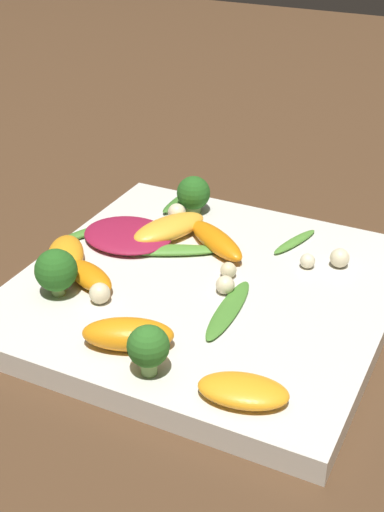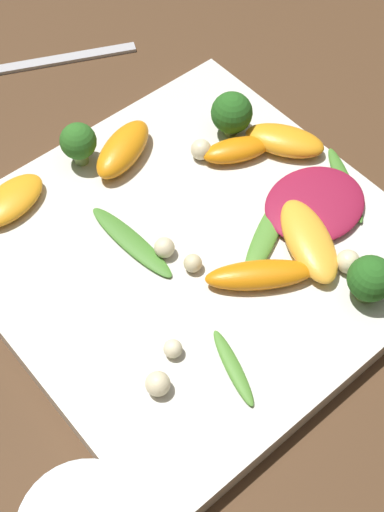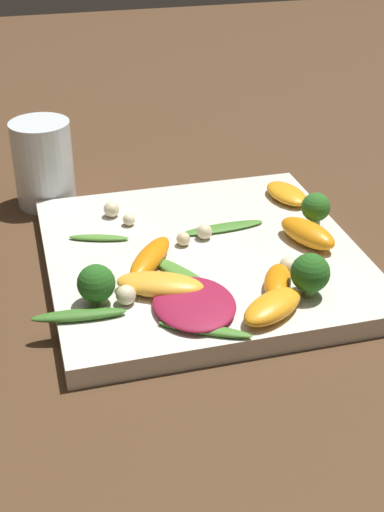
# 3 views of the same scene
# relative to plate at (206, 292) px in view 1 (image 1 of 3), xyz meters

# --- Properties ---
(ground_plane) EXTENTS (2.40, 2.40, 0.00)m
(ground_plane) POSITION_rel_plate_xyz_m (0.00, 0.00, -0.01)
(ground_plane) COLOR #4C331E
(plate) EXTENTS (0.30, 0.30, 0.02)m
(plate) POSITION_rel_plate_xyz_m (0.00, 0.00, 0.00)
(plate) COLOR silver
(plate) RESTS_ON ground_plane
(radicchio_leaf_0) EXTENTS (0.08, 0.07, 0.01)m
(radicchio_leaf_0) POSITION_rel_plate_xyz_m (-0.10, 0.03, 0.02)
(radicchio_leaf_0) COLOR maroon
(radicchio_leaf_0) RESTS_ON plate
(orange_segment_0) EXTENTS (0.06, 0.09, 0.02)m
(orange_segment_0) POSITION_rel_plate_xyz_m (-0.06, 0.06, 0.02)
(orange_segment_0) COLOR #FCAD33
(orange_segment_0) RESTS_ON plate
(orange_segment_1) EXTENTS (0.06, 0.05, 0.02)m
(orange_segment_1) POSITION_rel_plate_xyz_m (-0.09, -0.05, 0.02)
(orange_segment_1) COLOR orange
(orange_segment_1) RESTS_ON plate
(orange_segment_2) EXTENTS (0.07, 0.05, 0.02)m
(orange_segment_2) POSITION_rel_plate_xyz_m (-0.01, -0.10, 0.02)
(orange_segment_2) COLOR orange
(orange_segment_2) RESTS_ON plate
(orange_segment_3) EXTENTS (0.06, 0.07, 0.02)m
(orange_segment_3) POSITION_rel_plate_xyz_m (-0.12, -0.03, 0.02)
(orange_segment_3) COLOR orange
(orange_segment_3) RESTS_ON plate
(orange_segment_4) EXTENTS (0.08, 0.06, 0.02)m
(orange_segment_4) POSITION_rel_plate_xyz_m (-0.02, 0.06, 0.02)
(orange_segment_4) COLOR orange
(orange_segment_4) RESTS_ON plate
(orange_segment_5) EXTENTS (0.07, 0.05, 0.01)m
(orange_segment_5) POSITION_rel_plate_xyz_m (0.08, -0.12, 0.02)
(orange_segment_5) COLOR orange
(orange_segment_5) RESTS_ON plate
(broccoli_floret_0) EXTENTS (0.03, 0.03, 0.04)m
(broccoli_floret_0) POSITION_rel_plate_xyz_m (0.01, -0.12, 0.03)
(broccoli_floret_0) COLOR #84AD5B
(broccoli_floret_0) RESTS_ON plate
(broccoli_floret_1) EXTENTS (0.03, 0.03, 0.04)m
(broccoli_floret_1) POSITION_rel_plate_xyz_m (-0.10, -0.07, 0.03)
(broccoli_floret_1) COLOR #7A9E51
(broccoli_floret_1) RESTS_ON plate
(broccoli_floret_2) EXTENTS (0.03, 0.03, 0.04)m
(broccoli_floret_2) POSITION_rel_plate_xyz_m (-0.07, 0.11, 0.03)
(broccoli_floret_2) COLOR #7A9E51
(broccoli_floret_2) RESTS_ON plate
(arugula_sprig_0) EXTENTS (0.02, 0.09, 0.00)m
(arugula_sprig_0) POSITION_rel_plate_xyz_m (0.03, -0.03, 0.01)
(arugula_sprig_0) COLOR #47842D
(arugula_sprig_0) RESTS_ON plate
(arugula_sprig_1) EXTENTS (0.09, 0.06, 0.01)m
(arugula_sprig_1) POSITION_rel_plate_xyz_m (-0.05, 0.03, 0.01)
(arugula_sprig_1) COLOR #518E33
(arugula_sprig_1) RESTS_ON plate
(arugula_sprig_2) EXTENTS (0.05, 0.07, 0.01)m
(arugula_sprig_2) POSITION_rel_plate_xyz_m (-0.13, 0.03, 0.01)
(arugula_sprig_2) COLOR #47842D
(arugula_sprig_2) RESTS_ON plate
(arugula_sprig_3) EXTENTS (0.03, 0.06, 0.00)m
(arugula_sprig_3) POSITION_rel_plate_xyz_m (0.05, 0.10, 0.01)
(arugula_sprig_3) COLOR #518E33
(arugula_sprig_3) RESTS_ON plate
(arugula_sprig_4) EXTENTS (0.02, 0.08, 0.01)m
(arugula_sprig_4) POSITION_rel_plate_xyz_m (-0.08, 0.13, 0.01)
(arugula_sprig_4) COLOR #3D7528
(arugula_sprig_4) RESTS_ON plate
(macadamia_nut_0) EXTENTS (0.02, 0.02, 0.02)m
(macadamia_nut_0) POSITION_rel_plate_xyz_m (0.02, -0.01, 0.02)
(macadamia_nut_0) COLOR beige
(macadamia_nut_0) RESTS_ON plate
(macadamia_nut_1) EXTENTS (0.02, 0.02, 0.02)m
(macadamia_nut_1) POSITION_rel_plate_xyz_m (-0.06, -0.06, 0.02)
(macadamia_nut_1) COLOR beige
(macadamia_nut_1) RESTS_ON plate
(macadamia_nut_2) EXTENTS (0.02, 0.02, 0.02)m
(macadamia_nut_2) POSITION_rel_plate_xyz_m (0.09, 0.07, 0.02)
(macadamia_nut_2) COLOR beige
(macadamia_nut_2) RESTS_ON plate
(macadamia_nut_3) EXTENTS (0.01, 0.01, 0.01)m
(macadamia_nut_3) POSITION_rel_plate_xyz_m (0.01, 0.02, 0.02)
(macadamia_nut_3) COLOR beige
(macadamia_nut_3) RESTS_ON plate
(macadamia_nut_4) EXTENTS (0.01, 0.01, 0.01)m
(macadamia_nut_4) POSITION_rel_plate_xyz_m (0.07, 0.06, 0.02)
(macadamia_nut_4) COLOR beige
(macadamia_nut_4) RESTS_ON plate
(macadamia_nut_5) EXTENTS (0.02, 0.02, 0.02)m
(macadamia_nut_5) POSITION_rel_plate_xyz_m (-0.07, 0.09, 0.02)
(macadamia_nut_5) COLOR beige
(macadamia_nut_5) RESTS_ON plate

